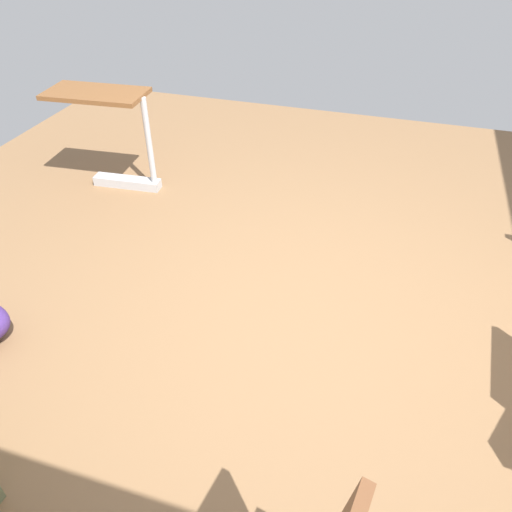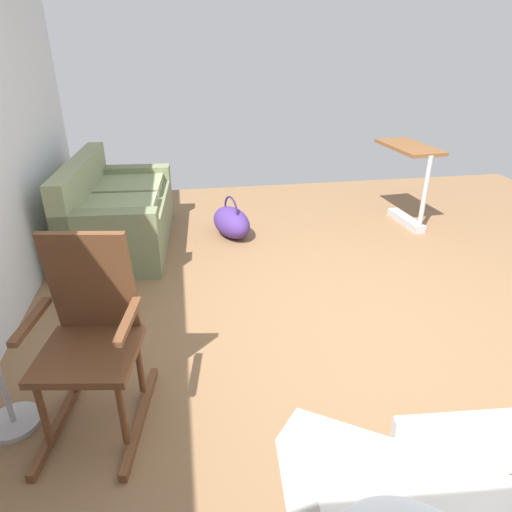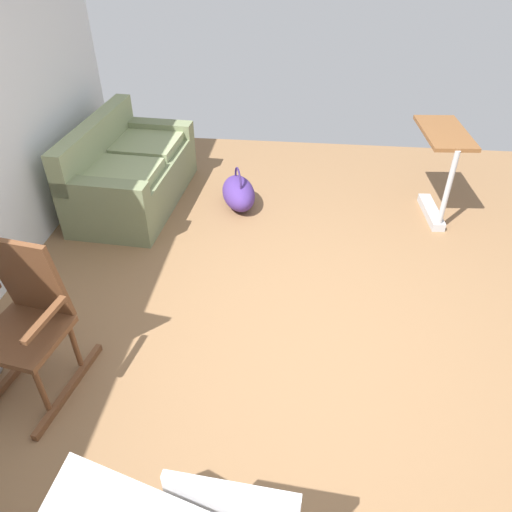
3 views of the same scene
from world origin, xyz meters
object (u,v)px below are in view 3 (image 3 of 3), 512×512
at_px(rocking_chair, 28,321).
at_px(duffel_bag, 239,193).
at_px(couch, 131,175).
at_px(overbed_table, 440,164).

bearing_deg(rocking_chair, duffel_bag, -22.87).
xyz_separation_m(couch, rocking_chair, (-2.33, -0.12, 0.20)).
xyz_separation_m(rocking_chair, overbed_table, (2.41, -2.93, 0.03)).
bearing_deg(rocking_chair, couch, 2.92).
xyz_separation_m(overbed_table, duffel_bag, (-0.08, 1.94, -0.38)).
distance_m(overbed_table, duffel_bag, 1.98).
bearing_deg(overbed_table, couch, 91.60).
relative_size(couch, duffel_bag, 2.61).
height_order(overbed_table, duffel_bag, overbed_table).
height_order(rocking_chair, duffel_bag, rocking_chair).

